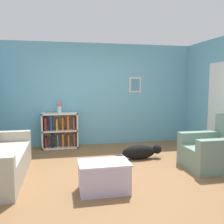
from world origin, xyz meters
TOP-DOWN VIEW (x-y plane):
  - ground_plane at (0.00, 0.00)m, footprint 14.00×14.00m
  - wall_back at (0.00, 2.25)m, footprint 5.60×0.13m
  - bookshelf at (-0.97, 2.03)m, footprint 0.87×0.34m
  - recliner_chair at (1.88, -0.10)m, footprint 1.01×0.86m
  - coffee_table at (-0.35, -0.70)m, footprint 0.74×0.48m
  - dog at (0.69, 0.72)m, footprint 1.01×0.27m
  - vase at (-0.98, 2.01)m, footprint 0.12×0.12m

SIDE VIEW (x-z plane):
  - ground_plane at x=0.00m, z-range 0.00..0.00m
  - dog at x=0.69m, z-range 0.00..0.30m
  - coffee_table at x=-0.35m, z-range 0.01..0.46m
  - recliner_chair at x=1.88m, z-range -0.15..0.82m
  - bookshelf at x=-0.97m, z-range -0.01..0.86m
  - vase at x=-0.98m, z-range 0.89..1.17m
  - wall_back at x=0.00m, z-range 0.00..2.60m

